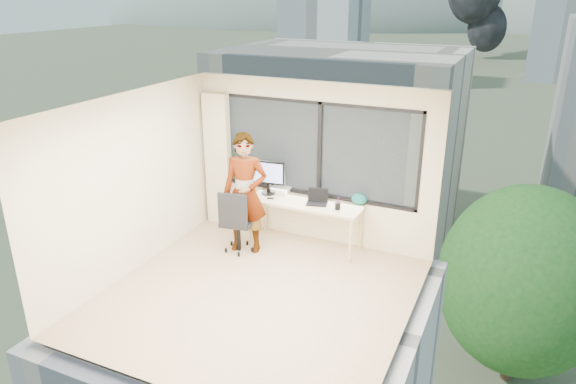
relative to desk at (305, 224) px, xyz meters
The scene contains 24 objects.
floor 1.70m from the desk, 90.00° to the right, with size 4.00×4.00×0.01m, color tan.
ceiling 2.78m from the desk, 90.00° to the right, with size 4.00×4.00×0.01m, color white.
wall_front 3.78m from the desk, 90.00° to the right, with size 4.00×0.01×2.60m, color beige.
wall_left 2.76m from the desk, 140.31° to the right, with size 0.01×4.00×2.60m, color beige.
wall_right 2.76m from the desk, 39.69° to the right, with size 0.01×4.00×2.60m, color beige.
window_wall 1.20m from the desk, 81.63° to the left, with size 3.30×0.16×1.55m, color black, non-canonical shape.
curtain 1.90m from the desk, behind, with size 0.45×0.14×2.30m, color beige.
desk is the anchor object (origin of this frame).
chair 1.08m from the desk, 145.34° to the right, with size 0.54×0.54×1.06m, color black, non-canonical shape.
person 1.10m from the desk, 146.83° to the right, with size 0.69×0.45×1.90m, color #2D2D33.
monitor 0.96m from the desk, behind, with size 0.57×0.12×0.57m, color black, non-canonical shape.
game_console 0.73m from the desk, 156.13° to the left, with size 0.31×0.26×0.07m, color white.
laptop 0.52m from the desk, ahead, with size 0.32×0.34×0.21m, color black, non-canonical shape.
cellphone 0.69m from the desk, 169.80° to the right, with size 0.11×0.05×0.01m, color black.
pen_cup 0.71m from the desk, ahead, with size 0.09×0.09×0.11m, color black.
handbag 0.96m from the desk, 16.97° to the left, with size 0.25×0.12×0.19m, color #0D5350.
exterior_ground 119.21m from the desk, 90.00° to the left, with size 400.00×400.00×0.04m, color #515B3D.
near_bldg_a 30.64m from the desk, 107.62° to the left, with size 16.00×12.00×14.00m, color beige.
far_tower_a 99.69m from the desk, 110.55° to the left, with size 14.00×14.00×28.00m, color silver.
far_tower_b 118.61m from the desk, 86.13° to the left, with size 13.00×13.00×30.00m, color silver.
far_tower_d 160.05m from the desk, 112.02° to the left, with size 16.00×14.00×22.00m, color silver.
hill_a 340.51m from the desk, 110.65° to the left, with size 288.00×216.00×90.00m, color slate.
tree_a 27.88m from the desk, 128.19° to the left, with size 7.00×7.00×8.00m, color #1F551C, non-canonical shape.
tree_b 19.51m from the desk, 76.24° to the left, with size 7.60×7.60×9.00m, color #1F551C, non-canonical shape.
Camera 1 is at (2.96, -5.48, 3.90)m, focal length 32.97 mm.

